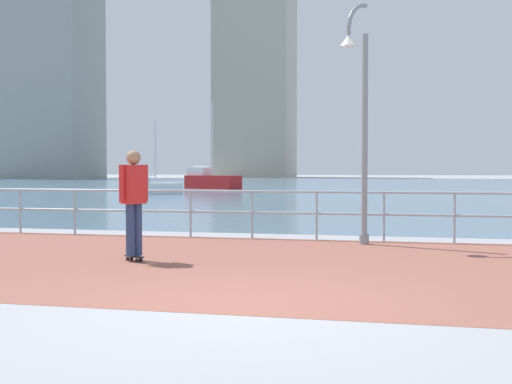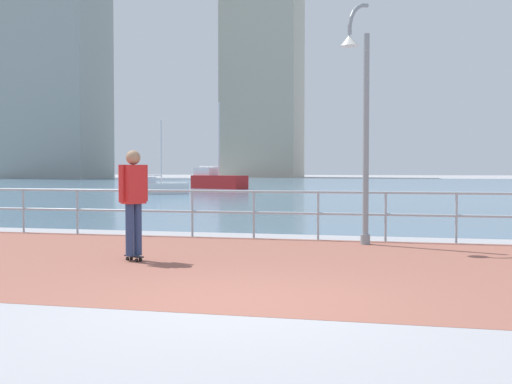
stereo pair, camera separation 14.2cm
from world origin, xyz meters
The scene contains 10 objects.
ground centered at (0.00, 40.00, 0.00)m, with size 220.00×220.00×0.00m, color #9E9EA3.
brick_paving centered at (0.00, 2.93, 0.00)m, with size 28.00×7.16×0.01m, color #935647.
harbor_water centered at (0.00, 51.51, 0.00)m, with size 180.00×88.00×0.00m, color slate.
waterfront_railing centered at (0.00, 6.51, 0.72)m, with size 25.25×0.06×1.04m.
lamppost centered at (0.93, 5.76, 2.63)m, with size 0.57×0.73×4.76m.
skateboarder centered at (-2.51, 2.72, 1.09)m, with size 0.40×0.52×1.80m.
sailboat_navy centered at (-12.35, 28.51, 0.42)m, with size 3.14×2.49×4.37m.
sailboat_red centered at (-12.15, 39.80, 0.63)m, with size 4.82×3.41×6.57m.
tower_beige centered at (-23.36, 106.35, 20.27)m, with size 13.29×12.11×42.21m.
tower_glass centered at (-52.51, 84.35, 14.99)m, with size 15.58×11.30×31.65m.
Camera 1 is at (1.65, -6.95, 1.50)m, focal length 44.87 mm.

